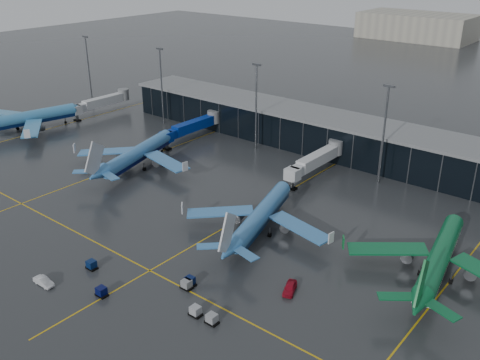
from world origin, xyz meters
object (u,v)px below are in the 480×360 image
Objects in this scene: airliner_klm_west at (24,111)px; service_van_red at (290,288)px; mobile_airstair at (230,245)px; airliner_arkefly at (138,145)px; baggage_carts at (161,291)px; service_van_white at (44,281)px; airliner_klm_near at (261,205)px; airliner_aer_lingus at (442,245)px.

service_van_red is at bearing 2.56° from airliner_klm_west.
airliner_arkefly is at bearing 178.40° from mobile_airstair.
airliner_klm_west is 106.74m from baggage_carts.
service_van_red is 44.14m from service_van_white.
airliner_klm_near is 23.22m from service_van_red.
mobile_airstair reaches higher than service_van_red.
airliner_arkefly is (52.40, 2.75, -0.49)m from airliner_klm_west.
service_van_red is at bearing 41.68° from baggage_carts.
airliner_arkefly is 83.42m from airliner_aer_lingus.
airliner_arkefly is 48.56m from airliner_klm_near.
airliner_klm_near is 11.17m from mobile_airstair.
airliner_klm_near is 8.66× the size of service_van_white.
service_van_red reaches higher than service_van_white.
airliner_arkefly is 9.21× the size of service_van_white.
baggage_carts is at bearing -68.58° from mobile_airstair.
airliner_aer_lingus is 40.21m from mobile_airstair.
airliner_klm_west is at bearing 161.14° from baggage_carts.
airliner_klm_west reaches higher than airliner_klm_near.
airliner_klm_near reaches higher than mobile_airstair.
airliner_klm_west is 52.47m from airliner_arkefly.
airliner_aer_lingus is at bearing 12.99° from airliner_klm_west.
airliner_klm_west is 94.28m from service_van_white.
mobile_airstair is 35.61m from service_van_white.
baggage_carts is 8.16× the size of mobile_airstair.
airliner_klm_near is (47.95, -7.66, -0.38)m from airliner_arkefly.
airliner_klm_west reaches higher than service_van_red.
airliner_arkefly is 57.18m from service_van_white.
airliner_arkefly is 11.06× the size of mobile_airstair.
airliner_arkefly is at bearing 139.90° from service_van_red.
airliner_arkefly is 1.03× the size of airliner_aer_lingus.
airliner_aer_lingus reaches higher than airliner_klm_near.
airliner_klm_west is 100.48m from airliner_klm_near.
airliner_klm_west is 101.17m from mobile_airstair.
baggage_carts is 19.70m from mobile_airstair.
airliner_klm_near is at bearing -177.73° from airliner_aer_lingus.
mobile_airstair is at bearing 92.76° from baggage_carts.
airliner_arkefly is 1.06× the size of airliner_klm_near.
airliner_arkefly is at bearing 154.66° from airliner_klm_near.
airliner_klm_west reaches higher than mobile_airstair.
baggage_carts is at bearing -142.93° from airliner_aer_lingus.
service_van_white is (-18.61, -11.25, -0.02)m from baggage_carts.
airliner_klm_near is at bearing -25.44° from airliner_arkefly.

